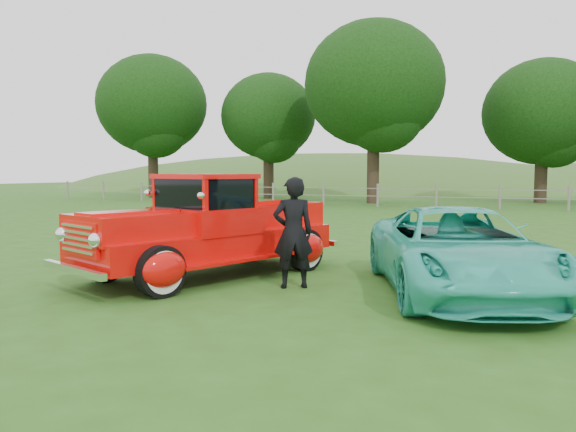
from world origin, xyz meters
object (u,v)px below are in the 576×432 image
at_px(tree_mid_west, 268,117).
at_px(tree_near_east, 543,112).
at_px(tree_far_west, 152,105).
at_px(tree_near_west, 374,84).
at_px(red_pickup, 208,231).
at_px(teal_sedan, 458,251).
at_px(man, 293,233).

xyz_separation_m(tree_mid_west, tree_near_east, (17.00, 1.00, -0.30)).
height_order(tree_far_west, tree_near_west, tree_near_west).
bearing_deg(tree_far_west, red_pickup, -52.43).
distance_m(tree_far_west, teal_sedan, 34.04).
relative_size(tree_near_west, man, 5.99).
height_order(red_pickup, man, red_pickup).
height_order(tree_far_west, teal_sedan, tree_far_west).
xyz_separation_m(tree_mid_west, tree_near_west, (8.00, -3.00, 1.25)).
height_order(tree_near_west, red_pickup, tree_near_west).
distance_m(tree_mid_west, man, 30.06).
relative_size(tree_near_east, red_pickup, 1.58).
bearing_deg(tree_near_west, tree_far_west, 176.42).
bearing_deg(red_pickup, teal_sedan, 24.01).
relative_size(tree_near_west, red_pickup, 1.97).
bearing_deg(man, tree_near_east, -129.65).
height_order(tree_mid_west, man, tree_mid_west).
distance_m(tree_near_east, teal_sedan, 27.83).
distance_m(tree_near_west, tree_near_east, 9.97).
distance_m(tree_far_west, tree_near_east, 25.21).
bearing_deg(red_pickup, tree_far_west, 149.34).
bearing_deg(man, tree_far_west, -81.06).
xyz_separation_m(tree_near_west, man, (4.61, -23.88, -5.93)).
bearing_deg(tree_far_west, man, -50.36).
height_order(tree_near_west, man, tree_near_west).
bearing_deg(tree_near_west, man, -79.08).
bearing_deg(teal_sedan, tree_far_west, 112.63).
bearing_deg(tree_far_west, tree_near_west, -3.58).
height_order(tree_far_west, tree_near_east, tree_far_west).
bearing_deg(tree_near_west, teal_sedan, -73.25).
distance_m(tree_near_east, red_pickup, 28.56).
bearing_deg(tree_near_east, tree_mid_west, -176.63).
distance_m(tree_far_west, tree_near_west, 16.03).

